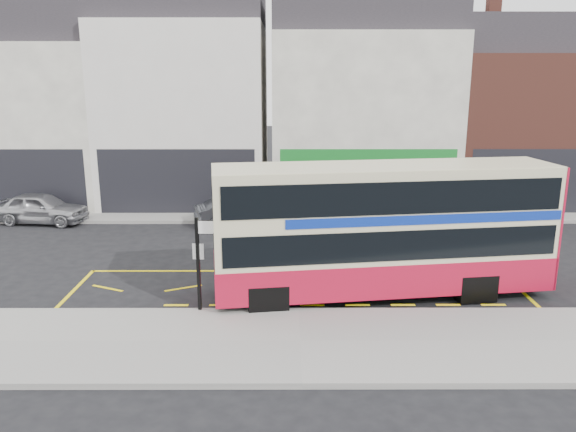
{
  "coord_description": "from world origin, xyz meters",
  "views": [
    {
      "loc": [
        -0.33,
        -15.04,
        6.55
      ],
      "look_at": [
        -0.29,
        2.0,
        2.26
      ],
      "focal_mm": 35.0,
      "sensor_mm": 36.0,
      "label": 1
    }
  ],
  "objects_px": {
    "street_tree_right": "(480,137)",
    "car_grey": "(237,211)",
    "double_decker_bus": "(384,228)",
    "bus_stop_post": "(200,254)",
    "car_silver": "(41,208)",
    "car_white": "(487,211)"
  },
  "relations": [
    {
      "from": "street_tree_right",
      "to": "car_grey",
      "type": "bearing_deg",
      "value": -165.86
    },
    {
      "from": "double_decker_bus",
      "to": "car_grey",
      "type": "xyz_separation_m",
      "value": [
        -5.15,
        8.43,
        -1.5
      ]
    },
    {
      "from": "bus_stop_post",
      "to": "car_grey",
      "type": "xyz_separation_m",
      "value": [
        0.13,
        9.89,
        -1.17
      ]
    },
    {
      "from": "car_silver",
      "to": "street_tree_right",
      "type": "relative_size",
      "value": 0.78
    },
    {
      "from": "car_grey",
      "to": "street_tree_right",
      "type": "bearing_deg",
      "value": -95.53
    },
    {
      "from": "car_silver",
      "to": "car_white",
      "type": "xyz_separation_m",
      "value": [
        20.17,
        -0.19,
        -0.09
      ]
    },
    {
      "from": "double_decker_bus",
      "to": "car_grey",
      "type": "bearing_deg",
      "value": 113.61
    },
    {
      "from": "car_grey",
      "to": "bus_stop_post",
      "type": "bearing_deg",
      "value": 159.57
    },
    {
      "from": "bus_stop_post",
      "to": "car_white",
      "type": "bearing_deg",
      "value": 45.91
    },
    {
      "from": "bus_stop_post",
      "to": "car_white",
      "type": "relative_size",
      "value": 0.63
    },
    {
      "from": "street_tree_right",
      "to": "car_silver",
      "type": "bearing_deg",
      "value": -172.33
    },
    {
      "from": "double_decker_bus",
      "to": "car_silver",
      "type": "height_order",
      "value": "double_decker_bus"
    },
    {
      "from": "bus_stop_post",
      "to": "car_white",
      "type": "distance_m",
      "value": 15.15
    },
    {
      "from": "bus_stop_post",
      "to": "car_grey",
      "type": "bearing_deg",
      "value": 94.28
    },
    {
      "from": "double_decker_bus",
      "to": "street_tree_right",
      "type": "distance_m",
      "value": 13.23
    },
    {
      "from": "car_silver",
      "to": "car_grey",
      "type": "bearing_deg",
      "value": -83.25
    },
    {
      "from": "street_tree_right",
      "to": "double_decker_bus",
      "type": "bearing_deg",
      "value": -120.02
    },
    {
      "from": "car_white",
      "to": "double_decker_bus",
      "type": "bearing_deg",
      "value": 138.34
    },
    {
      "from": "double_decker_bus",
      "to": "street_tree_right",
      "type": "height_order",
      "value": "street_tree_right"
    },
    {
      "from": "bus_stop_post",
      "to": "street_tree_right",
      "type": "bearing_deg",
      "value": 52.33
    },
    {
      "from": "car_white",
      "to": "street_tree_right",
      "type": "height_order",
      "value": "street_tree_right"
    },
    {
      "from": "car_silver",
      "to": "street_tree_right",
      "type": "bearing_deg",
      "value": -74.43
    }
  ]
}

